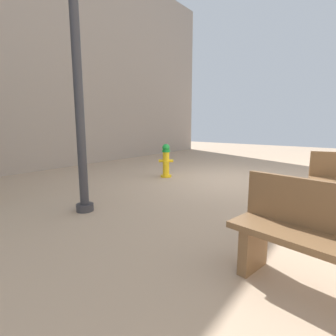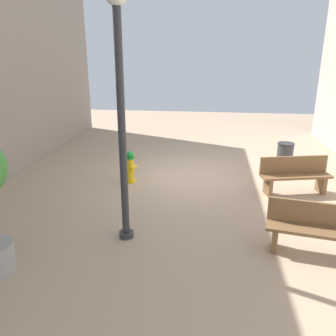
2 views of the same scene
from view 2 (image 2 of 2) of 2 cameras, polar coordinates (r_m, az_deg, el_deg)
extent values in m
plane|color=tan|center=(10.25, 3.21, -1.22)|extent=(23.40, 23.40, 0.00)
cylinder|color=gold|center=(9.78, -6.15, -2.13)|extent=(0.30, 0.30, 0.05)
cylinder|color=gold|center=(9.66, -6.22, -0.25)|extent=(0.17, 0.17, 0.63)
cylinder|color=#198C33|center=(9.56, -6.29, 1.70)|extent=(0.22, 0.22, 0.06)
sphere|color=#198C33|center=(9.53, -6.30, 2.19)|extent=(0.20, 0.20, 0.20)
cylinder|color=gold|center=(9.69, -5.51, 0.29)|extent=(0.15, 0.14, 0.08)
cylinder|color=gold|center=(9.59, -6.96, 0.05)|extent=(0.15, 0.14, 0.08)
cylinder|color=gold|center=(9.52, -5.87, -0.30)|extent=(0.17, 0.17, 0.10)
cube|color=brown|center=(9.77, 24.02, -2.47)|extent=(0.19, 0.41, 0.45)
cube|color=brown|center=(9.14, 16.22, -2.95)|extent=(0.19, 0.41, 0.45)
cube|color=brown|center=(9.35, 20.42, -1.25)|extent=(1.84, 0.85, 0.06)
cube|color=brown|center=(9.43, 20.09, 0.56)|extent=(1.75, 0.48, 0.44)
cube|color=brown|center=(6.75, 17.25, -10.99)|extent=(0.17, 0.41, 0.45)
cube|color=brown|center=(6.69, 23.52, -9.58)|extent=(1.80, 0.75, 0.06)
cube|color=brown|center=(6.75, 23.66, -6.97)|extent=(1.73, 0.37, 0.44)
cylinder|color=#2D2D33|center=(6.96, -6.90, -10.82)|extent=(0.28, 0.28, 0.12)
cylinder|color=#2D2D33|center=(6.21, -7.65, 6.36)|extent=(0.14, 0.14, 4.09)
cylinder|color=#38383D|center=(11.28, 18.76, 1.79)|extent=(0.49, 0.49, 0.79)
cylinder|color=#2C2C30|center=(11.18, 18.98, 3.84)|extent=(0.51, 0.51, 0.04)
camera|label=1|loc=(4.43, 33.85, -12.18)|focal=27.80mm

